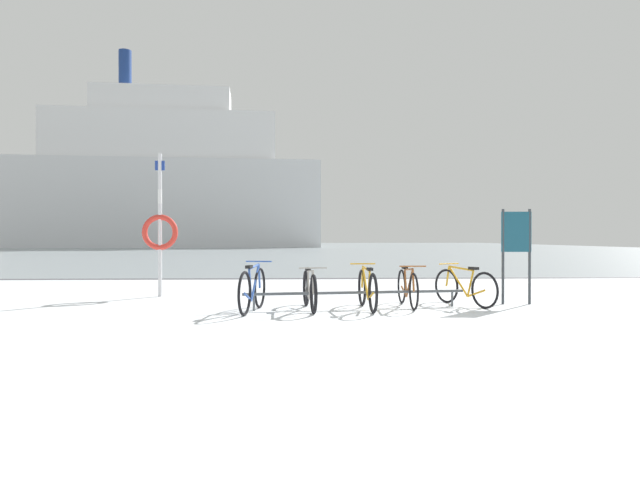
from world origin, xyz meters
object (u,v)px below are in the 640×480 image
Objects in this scene: bicycle_3 at (407,287)px; rescue_post at (160,229)px; bicycle_4 at (465,287)px; info_sign at (516,240)px; ferry_ship at (168,182)px; bicycle_2 at (367,289)px; bicycle_0 at (253,289)px; bicycle_1 at (310,290)px.

bicycle_3 is 5.36m from rescue_post.
info_sign is (1.04, 0.20, 0.84)m from bicycle_4.
info_sign is at bearing -71.61° from ferry_ship.
bicycle_4 is (1.07, 0.10, -0.00)m from bicycle_3.
bicycle_3 is 0.04× the size of ferry_ship.
bicycle_2 is at bearing -167.51° from info_sign.
info_sign is 0.05× the size of ferry_ship.
info_sign is (4.83, 0.87, 0.81)m from bicycle_0.
rescue_post reaches higher than bicycle_3.
rescue_post is 60.76m from ferry_ship.
info_sign reaches higher than bicycle_1.
info_sign is 64.23m from ferry_ship.
ferry_ship is at bearing 108.39° from info_sign.
bicycle_1 is at bearing -75.11° from ferry_ship.
ferry_ship is at bearing 105.75° from bicycle_2.
ferry_ship is (-15.31, 61.45, 7.81)m from bicycle_0.
bicycle_2 reaches higher than bicycle_3.
bicycle_4 is at bearing 13.37° from bicycle_2.
bicycle_1 is at bearing -170.79° from info_sign.
bicycle_0 is 0.95× the size of info_sign.
bicycle_2 is 1.89m from bicycle_4.
info_sign is (3.87, 0.63, 0.85)m from bicycle_1.
bicycle_0 is at bearing -168.18° from bicycle_3.
bicycle_1 is at bearing -169.51° from bicycle_3.
bicycle_4 is 64.20m from ferry_ship.
rescue_post is (-5.94, 1.85, 1.08)m from bicycle_4.
bicycle_2 is 0.84m from bicycle_3.
rescue_post is at bearing 150.83° from bicycle_2.
bicycle_4 is 0.04× the size of ferry_ship.
bicycle_4 is at bearing 5.41° from bicycle_3.
bicycle_0 is 63.81m from ferry_ship.
bicycle_3 is at bearing -171.87° from info_sign.
bicycle_0 is at bearing -76.01° from ferry_ship.
bicycle_0 is 0.05× the size of ferry_ship.
ferry_ship is (-19.11, 60.78, 7.85)m from bicycle_4.
ferry_ship reaches higher than bicycle_2.
bicycle_3 is 0.55× the size of rescue_post.
bicycle_2 is 1.15× the size of bicycle_4.
bicycle_4 is 6.32m from rescue_post.
ferry_ship reaches higher than info_sign.
bicycle_3 is at bearing -21.86° from rescue_post.
info_sign is at bearing 12.49° from bicycle_2.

